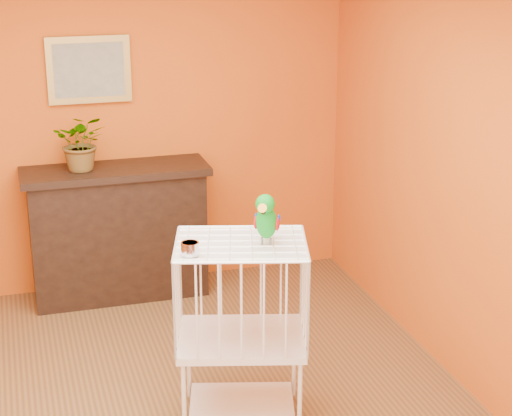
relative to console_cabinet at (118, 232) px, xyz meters
name	(u,v)px	position (x,y,z in m)	size (l,w,h in m)	color
room_shell	(137,169)	(-0.12, -2.01, 1.06)	(4.50, 4.50, 4.50)	#C85612
console_cabinet	(118,232)	(0.00, 0.00, 0.00)	(1.40, 0.50, 1.04)	black
potted_plant	(81,147)	(-0.23, 0.06, 0.68)	(0.38, 0.42, 0.33)	#26722D
framed_picture	(89,70)	(-0.12, 0.21, 1.23)	(0.62, 0.04, 0.50)	#A8873C
birdcage	(241,330)	(0.43, -1.98, 0.05)	(0.84, 0.72, 1.11)	white
feed_cup	(190,248)	(0.13, -2.08, 0.63)	(0.10, 0.10, 0.07)	silver
parrot	(266,218)	(0.56, -2.05, 0.74)	(0.19, 0.26, 0.30)	#59544C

